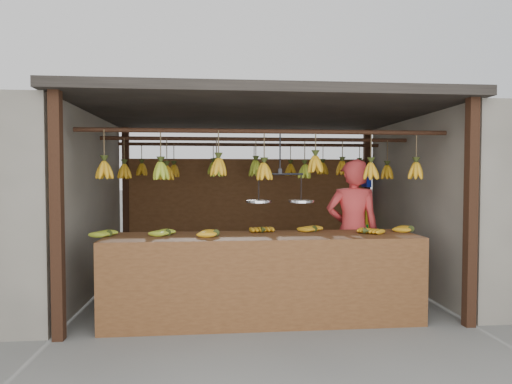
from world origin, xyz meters
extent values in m
plane|color=#5B5B57|center=(0.00, 0.00, 0.00)|extent=(80.00, 80.00, 0.00)
cube|color=black|center=(-2.00, -1.50, 1.15)|extent=(0.10, 0.10, 2.30)
cube|color=black|center=(2.00, -1.50, 1.15)|extent=(0.10, 0.10, 2.30)
cube|color=black|center=(-2.00, 1.50, 1.15)|extent=(0.10, 0.10, 2.30)
cube|color=black|center=(2.00, 1.50, 1.15)|extent=(0.10, 0.10, 2.30)
cube|color=black|center=(0.00, 0.00, 2.35)|extent=(4.30, 3.30, 0.10)
cylinder|color=black|center=(0.00, -1.00, 2.00)|extent=(4.00, 0.05, 0.05)
cylinder|color=black|center=(0.00, 0.00, 2.00)|extent=(4.00, 0.05, 0.05)
cylinder|color=black|center=(0.00, 1.00, 2.00)|extent=(4.00, 0.05, 0.05)
cube|color=brown|center=(0.00, 1.50, 0.90)|extent=(4.00, 0.06, 1.80)
cube|color=brown|center=(-0.05, -1.10, 0.86)|extent=(3.26, 0.72, 0.08)
cube|color=brown|center=(-0.05, -1.46, 0.45)|extent=(3.26, 0.04, 0.90)
cube|color=black|center=(-1.58, -1.41, 0.41)|extent=(0.07, 0.07, 0.82)
cube|color=black|center=(1.48, -1.41, 0.41)|extent=(0.07, 0.07, 0.82)
cube|color=black|center=(-1.58, -0.79, 0.41)|extent=(0.07, 0.07, 0.82)
cube|color=black|center=(1.48, -0.79, 0.41)|extent=(0.07, 0.07, 0.82)
ellipsoid|color=#92A523|center=(-1.62, -1.08, 0.93)|extent=(0.29, 0.26, 0.06)
ellipsoid|color=#92A523|center=(-1.03, -1.07, 0.93)|extent=(0.29, 0.27, 0.06)
ellipsoid|color=orange|center=(-0.54, -1.15, 0.93)|extent=(0.27, 0.22, 0.06)
ellipsoid|color=orange|center=(-0.03, -0.96, 0.93)|extent=(0.22, 0.27, 0.06)
ellipsoid|color=orange|center=(0.56, -0.92, 0.93)|extent=(0.29, 0.30, 0.06)
ellipsoid|color=orange|center=(1.05, -1.17, 0.93)|extent=(0.30, 0.30, 0.06)
ellipsoid|color=orange|center=(1.62, -1.01, 0.93)|extent=(0.30, 0.29, 0.06)
ellipsoid|color=orange|center=(-1.69, -1.03, 1.58)|extent=(0.16, 0.16, 0.28)
ellipsoid|color=#92A523|center=(-1.12, -1.00, 1.58)|extent=(0.16, 0.16, 0.28)
ellipsoid|color=orange|center=(-0.52, -1.03, 1.62)|extent=(0.16, 0.16, 0.28)
ellipsoid|color=orange|center=(-0.03, -1.01, 1.57)|extent=(0.16, 0.16, 0.28)
ellipsoid|color=orange|center=(0.53, -1.01, 1.65)|extent=(0.16, 0.16, 0.28)
ellipsoid|color=orange|center=(1.15, -1.00, 1.58)|extent=(0.16, 0.16, 0.28)
ellipsoid|color=orange|center=(1.67, -0.99, 1.58)|extent=(0.16, 0.16, 0.28)
ellipsoid|color=orange|center=(-1.70, -0.03, 1.58)|extent=(0.16, 0.16, 0.28)
ellipsoid|color=orange|center=(-1.17, -0.02, 1.56)|extent=(0.16, 0.16, 0.28)
ellipsoid|color=#92A523|center=(-0.54, -0.05, 1.60)|extent=(0.16, 0.16, 0.28)
ellipsoid|color=#92A523|center=(-0.03, -0.02, 1.63)|extent=(0.16, 0.16, 0.28)
ellipsoid|color=#92A523|center=(0.62, -0.01, 1.58)|extent=(0.16, 0.16, 0.28)
ellipsoid|color=orange|center=(1.13, 0.01, 1.63)|extent=(0.16, 0.16, 0.28)
ellipsoid|color=orange|center=(1.73, -0.02, 1.57)|extent=(0.16, 0.16, 0.28)
ellipsoid|color=orange|center=(-1.67, 1.04, 1.62)|extent=(0.16, 0.16, 0.28)
ellipsoid|color=orange|center=(-1.18, 0.97, 1.60)|extent=(0.16, 0.16, 0.28)
ellipsoid|color=#92A523|center=(-0.59, 1.00, 1.64)|extent=(0.16, 0.16, 0.28)
ellipsoid|color=#92A523|center=(0.04, 1.01, 1.60)|extent=(0.16, 0.16, 0.28)
ellipsoid|color=orange|center=(0.60, 0.99, 1.62)|extent=(0.16, 0.16, 0.28)
ellipsoid|color=orange|center=(1.11, 0.97, 1.63)|extent=(0.16, 0.16, 0.28)
ellipsoid|color=#92A523|center=(1.69, 0.96, 1.65)|extent=(0.16, 0.16, 0.28)
cylinder|color=black|center=(0.14, -1.00, 1.77)|extent=(0.02, 0.02, 0.46)
cylinder|color=black|center=(0.14, -1.00, 1.54)|extent=(0.50, 0.05, 0.02)
cylinder|color=silver|center=(-0.09, -0.99, 1.24)|extent=(0.27, 0.27, 0.02)
cylinder|color=silver|center=(0.37, -1.01, 1.24)|extent=(0.27, 0.27, 0.02)
imported|color=#BF3333|center=(1.08, -0.60, 0.86)|extent=(0.69, 0.51, 1.72)
cube|color=#1426BF|center=(1.94, 1.35, 1.51)|extent=(0.08, 0.26, 0.34)
cube|color=red|center=(1.94, 1.35, 1.13)|extent=(0.08, 0.26, 0.34)
cube|color=yellow|center=(1.94, 1.35, 0.84)|extent=(0.08, 0.26, 0.34)
cube|color=#199926|center=(1.94, 1.35, 0.55)|extent=(0.08, 0.26, 0.34)
camera|label=1|loc=(-0.54, -5.56, 1.53)|focal=30.00mm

